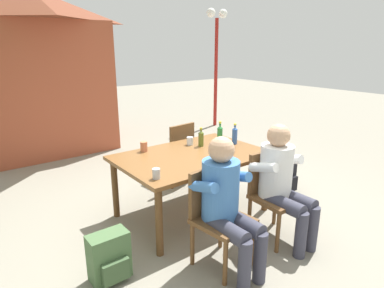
{
  "coord_description": "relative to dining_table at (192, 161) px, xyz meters",
  "views": [
    {
      "loc": [
        -2.13,
        -2.78,
        1.89
      ],
      "look_at": [
        0.0,
        0.0,
        0.84
      ],
      "focal_mm": 31.03,
      "sensor_mm": 36.0,
      "label": 1
    }
  ],
  "objects": [
    {
      "name": "ground_plane",
      "position": [
        0.0,
        0.0,
        -0.65
      ],
      "size": [
        24.0,
        24.0,
        0.0
      ],
      "primitive_type": "plane",
      "color": "gray"
    },
    {
      "name": "dining_table",
      "position": [
        0.0,
        0.0,
        0.0
      ],
      "size": [
        1.63,
        1.09,
        0.72
      ],
      "color": "brown",
      "rests_on": "ground_plane"
    },
    {
      "name": "chair_near_right",
      "position": [
        0.37,
        -0.84,
        -0.16
      ],
      "size": [
        0.46,
        0.46,
        0.87
      ],
      "color": "brown",
      "rests_on": "ground_plane"
    },
    {
      "name": "chair_near_left",
      "position": [
        -0.38,
        -0.84,
        -0.16
      ],
      "size": [
        0.49,
        0.49,
        0.87
      ],
      "color": "brown",
      "rests_on": "ground_plane"
    },
    {
      "name": "chair_far_right",
      "position": [
        0.38,
        0.84,
        -0.16
      ],
      "size": [
        0.49,
        0.49,
        0.87
      ],
      "color": "brown",
      "rests_on": "ground_plane"
    },
    {
      "name": "person_in_white_shirt",
      "position": [
        0.37,
        -0.95,
        0.01
      ],
      "size": [
        0.47,
        0.62,
        1.18
      ],
      "color": "white",
      "rests_on": "ground_plane"
    },
    {
      "name": "person_in_plaid_shirt",
      "position": [
        -0.37,
        -0.95,
        0.01
      ],
      "size": [
        0.47,
        0.62,
        1.18
      ],
      "color": "#3D70B2",
      "rests_on": "ground_plane"
    },
    {
      "name": "bottle_green",
      "position": [
        0.49,
        0.08,
        0.2
      ],
      "size": [
        0.06,
        0.06,
        0.29
      ],
      "color": "#287A38",
      "rests_on": "dining_table"
    },
    {
      "name": "bottle_olive",
      "position": [
        0.28,
        0.19,
        0.18
      ],
      "size": [
        0.06,
        0.06,
        0.23
      ],
      "color": "#566623",
      "rests_on": "dining_table"
    },
    {
      "name": "bottle_blue",
      "position": [
        0.67,
        0.01,
        0.19
      ],
      "size": [
        0.06,
        0.06,
        0.26
      ],
      "color": "#2D56A3",
      "rests_on": "dining_table"
    },
    {
      "name": "cup_steel",
      "position": [
        -0.68,
        -0.36,
        0.13
      ],
      "size": [
        0.07,
        0.07,
        0.1
      ],
      "primitive_type": "cylinder",
      "color": "#B2B7BC",
      "rests_on": "dining_table"
    },
    {
      "name": "cup_terracotta",
      "position": [
        -0.37,
        0.42,
        0.13
      ],
      "size": [
        0.08,
        0.08,
        0.12
      ],
      "primitive_type": "cylinder",
      "color": "#BC6B47",
      "rests_on": "dining_table"
    },
    {
      "name": "cup_glass",
      "position": [
        0.21,
        0.31,
        0.13
      ],
      "size": [
        0.08,
        0.08,
        0.1
      ],
      "primitive_type": "cylinder",
      "color": "silver",
      "rests_on": "dining_table"
    },
    {
      "name": "table_knife",
      "position": [
        -0.06,
        -0.46,
        0.08
      ],
      "size": [
        0.24,
        0.03,
        0.01
      ],
      "color": "silver",
      "rests_on": "dining_table"
    },
    {
      "name": "backpack_by_near_side",
      "position": [
        -1.24,
        -0.49,
        -0.44
      ],
      "size": [
        0.33,
        0.24,
        0.42
      ],
      "color": "#47663D",
      "rests_on": "ground_plane"
    },
    {
      "name": "backpack_by_far_side",
      "position": [
        1.33,
        -0.29,
        -0.43
      ],
      "size": [
        0.3,
        0.23,
        0.44
      ],
      "color": "black",
      "rests_on": "ground_plane"
    },
    {
      "name": "brick_kiosk",
      "position": [
        -0.62,
        3.8,
        0.84
      ],
      "size": [
        2.5,
        2.18,
        2.84
      ],
      "color": "#9E472D",
      "rests_on": "ground_plane"
    },
    {
      "name": "lamp_post",
      "position": [
        3.15,
        3.19,
        1.27
      ],
      "size": [
        0.56,
        0.2,
        2.68
      ],
      "color": "maroon",
      "rests_on": "ground_plane"
    }
  ]
}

